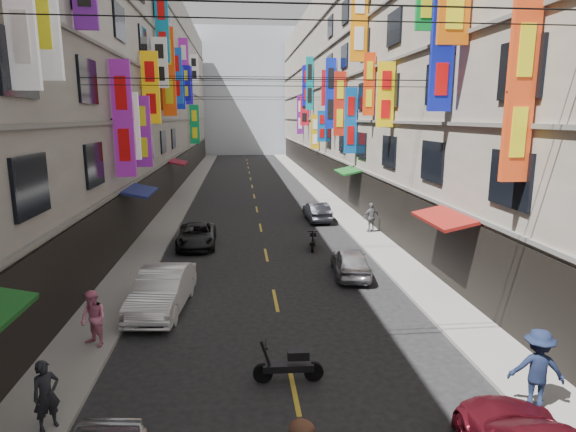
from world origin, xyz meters
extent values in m
cube|color=slate|center=(-6.00, 42.00, 0.06)|extent=(2.00, 90.00, 0.12)
cube|color=slate|center=(6.00, 42.00, 0.06)|extent=(2.00, 90.00, 0.12)
cube|color=gray|center=(-12.00, 42.00, 9.50)|extent=(10.00, 90.00, 19.00)
cube|color=black|center=(-6.95, 42.00, 1.50)|extent=(0.12, 85.50, 3.00)
cube|color=#66635E|center=(-6.94, 42.00, 3.20)|extent=(0.16, 90.00, 0.14)
cube|color=#66635E|center=(-6.94, 42.00, 6.40)|extent=(0.16, 90.00, 0.14)
cube|color=#66635E|center=(-6.94, 42.00, 9.60)|extent=(0.16, 90.00, 0.14)
cube|color=#66635E|center=(-6.94, 42.00, 12.80)|extent=(0.16, 90.00, 0.14)
cube|color=#A69A8B|center=(12.00, 42.00, 9.50)|extent=(10.00, 90.00, 19.00)
cube|color=black|center=(6.95, 42.00, 1.50)|extent=(0.12, 85.50, 3.00)
cube|color=#66635E|center=(6.94, 42.00, 3.20)|extent=(0.16, 90.00, 0.14)
cube|color=#66635E|center=(6.94, 42.00, 6.40)|extent=(0.16, 90.00, 0.14)
cube|color=#66635E|center=(6.94, 42.00, 9.60)|extent=(0.16, 90.00, 0.14)
cube|color=#66635E|center=(6.94, 42.00, 12.80)|extent=(0.16, 90.00, 0.14)
cube|color=#ABB1BF|center=(0.00, 92.00, 11.00)|extent=(18.00, 8.00, 22.00)
cube|color=red|center=(6.51, 14.17, 7.32)|extent=(0.78, 0.18, 4.95)
cylinder|color=black|center=(6.56, 14.17, 7.32)|extent=(0.88, 0.08, 0.08)
cube|color=#0D189D|center=(6.46, 19.52, 9.00)|extent=(0.88, 0.18, 4.27)
cylinder|color=black|center=(6.51, 19.52, 9.00)|extent=(0.98, 0.08, 0.08)
cube|color=purple|center=(-6.45, 24.18, 6.55)|extent=(0.90, 0.18, 5.25)
cylinder|color=black|center=(-6.50, 24.18, 6.55)|extent=(1.00, 0.08, 0.08)
cube|color=white|center=(-6.50, 26.07, 6.20)|extent=(0.80, 0.18, 3.28)
cylinder|color=black|center=(-6.55, 26.07, 6.20)|extent=(0.90, 0.08, 0.08)
cube|color=yellow|center=(6.46, 26.45, 7.80)|extent=(0.89, 0.18, 3.32)
cylinder|color=black|center=(6.51, 26.45, 7.80)|extent=(0.99, 0.08, 0.08)
cube|color=#801A94|center=(-6.42, 28.23, 5.87)|extent=(0.96, 0.18, 3.78)
cylinder|color=black|center=(-6.47, 28.23, 5.87)|extent=(1.06, 0.08, 0.08)
cube|color=red|center=(6.57, 30.24, 8.56)|extent=(0.65, 0.18, 3.64)
cylinder|color=black|center=(6.62, 30.24, 8.56)|extent=(0.75, 0.08, 0.08)
cube|color=yellow|center=(-6.39, 31.56, 8.36)|extent=(1.02, 0.18, 4.20)
cylinder|color=black|center=(-6.44, 31.56, 8.36)|extent=(1.12, 0.08, 0.08)
cube|color=orange|center=(6.37, 32.28, 12.53)|extent=(1.05, 0.18, 4.89)
cylinder|color=black|center=(6.42, 32.28, 12.53)|extent=(1.15, 0.08, 0.08)
cube|color=#0D52A2|center=(6.47, 34.36, 6.41)|extent=(0.86, 0.18, 4.47)
cylinder|color=black|center=(6.52, 34.36, 6.41)|extent=(0.96, 0.08, 0.08)
cube|color=silver|center=(-6.40, 35.82, 10.25)|extent=(1.00, 0.18, 3.29)
cylinder|color=black|center=(-6.45, 35.82, 10.25)|extent=(1.10, 0.08, 0.08)
cube|color=#0B6A8D|center=(-6.43, 37.79, 12.94)|extent=(0.93, 0.18, 4.95)
cylinder|color=black|center=(-6.48, 37.79, 12.94)|extent=(1.03, 0.08, 0.08)
cube|color=red|center=(6.45, 37.96, 7.62)|extent=(0.90, 0.18, 4.75)
cylinder|color=black|center=(6.50, 37.96, 7.62)|extent=(1.00, 0.08, 0.08)
cube|color=#E3440C|center=(-6.39, 39.52, 9.97)|extent=(1.03, 0.18, 6.47)
cylinder|color=black|center=(-6.44, 39.52, 9.97)|extent=(1.13, 0.08, 0.08)
cube|color=#1025BC|center=(6.47, 41.88, 8.56)|extent=(0.86, 0.18, 5.71)
cylinder|color=black|center=(6.52, 41.88, 8.56)|extent=(0.96, 0.08, 0.08)
cube|color=blue|center=(-6.37, 44.13, 10.06)|extent=(1.06, 0.18, 4.56)
cylinder|color=black|center=(-6.42, 44.13, 10.06)|extent=(1.16, 0.08, 0.08)
cube|color=red|center=(6.52, 44.43, 9.16)|extent=(0.76, 0.18, 3.07)
cylinder|color=black|center=(6.57, 44.43, 9.16)|extent=(0.86, 0.08, 0.08)
cube|color=#0E5AAD|center=(6.50, 46.15, 5.82)|extent=(0.80, 0.18, 2.84)
cylinder|color=black|center=(6.55, 46.15, 5.82)|extent=(0.90, 0.08, 0.08)
cube|color=#0F24B5|center=(-6.49, 47.85, 9.25)|extent=(0.81, 0.18, 3.74)
cylinder|color=black|center=(-6.54, 47.85, 9.25)|extent=(0.91, 0.08, 0.08)
cube|color=#100D9A|center=(-6.33, 50.35, 9.87)|extent=(1.14, 0.18, 3.35)
cylinder|color=black|center=(-6.38, 50.35, 9.87)|extent=(1.24, 0.08, 0.08)
cube|color=#D29C0B|center=(6.49, 50.05, 5.20)|extent=(0.83, 0.18, 3.43)
cylinder|color=black|center=(6.54, 50.05, 5.20)|extent=(0.93, 0.08, 0.08)
cube|color=purple|center=(-6.44, 51.55, 11.79)|extent=(0.92, 0.18, 4.92)
cylinder|color=black|center=(-6.49, 51.55, 11.79)|extent=(1.02, 0.08, 0.08)
cube|color=#0B7D87|center=(6.51, 54.26, 10.19)|extent=(0.78, 0.18, 5.56)
cylinder|color=black|center=(6.56, 54.26, 10.19)|extent=(0.88, 0.08, 0.08)
cube|color=#1F10BB|center=(-6.52, 56.44, 10.05)|extent=(0.77, 0.18, 4.04)
cylinder|color=black|center=(-6.57, 56.44, 10.05)|extent=(0.87, 0.08, 0.08)
cube|color=#1710BF|center=(6.44, 56.34, 10.10)|extent=(0.91, 0.18, 4.40)
cylinder|color=black|center=(6.49, 56.34, 10.10)|extent=(1.01, 0.08, 0.08)
cube|color=red|center=(6.43, 57.68, 7.38)|extent=(0.94, 0.18, 3.38)
cylinder|color=black|center=(6.48, 57.68, 7.38)|extent=(1.04, 0.08, 0.08)
cube|color=#0A783D|center=(-6.36, 59.89, 5.82)|extent=(1.09, 0.18, 4.52)
cylinder|color=black|center=(-6.41, 59.89, 5.82)|extent=(1.19, 0.08, 0.08)
cube|color=white|center=(-6.39, 62.34, 12.39)|extent=(1.02, 0.18, 3.26)
cylinder|color=black|center=(-6.44, 62.34, 12.39)|extent=(1.12, 0.08, 0.08)
cube|color=#66167A|center=(6.50, 62.14, 6.93)|extent=(0.79, 0.18, 4.73)
cylinder|color=black|center=(6.55, 62.14, 6.93)|extent=(0.89, 0.08, 0.08)
cube|color=maroon|center=(6.30, 18.00, 3.00)|extent=(1.39, 3.20, 0.41)
cube|color=navy|center=(-6.30, 26.00, 3.00)|extent=(1.39, 3.20, 0.41)
cube|color=#15511B|center=(6.30, 34.00, 3.00)|extent=(1.39, 3.20, 0.41)
cube|color=maroon|center=(-6.30, 42.00, 3.00)|extent=(1.39, 3.20, 0.41)
cylinder|color=black|center=(0.00, 12.00, 9.00)|extent=(14.00, 0.04, 0.04)
cylinder|color=black|center=(0.00, 22.00, 8.20)|extent=(14.00, 0.04, 0.04)
cylinder|color=black|center=(0.00, 36.00, 9.40)|extent=(14.00, 0.04, 0.04)
cylinder|color=black|center=(0.00, 50.00, 8.60)|extent=(14.00, 0.04, 0.04)
cube|color=gold|center=(0.00, 12.00, 0.01)|extent=(0.12, 2.20, 0.01)
cube|color=gold|center=(0.00, 18.00, 0.01)|extent=(0.12, 2.20, 0.01)
cube|color=gold|center=(0.00, 24.00, 0.01)|extent=(0.12, 2.20, 0.01)
cube|color=gold|center=(0.00, 30.00, 0.01)|extent=(0.12, 2.20, 0.01)
cube|color=gold|center=(0.00, 36.00, 0.01)|extent=(0.12, 2.20, 0.01)
cube|color=gold|center=(0.00, 42.00, 0.01)|extent=(0.12, 2.20, 0.01)
cube|color=gold|center=(0.00, 48.00, 0.01)|extent=(0.12, 2.20, 0.01)
cube|color=gold|center=(0.00, 54.00, 0.01)|extent=(0.12, 2.20, 0.01)
cube|color=gold|center=(0.00, 60.00, 0.01)|extent=(0.12, 2.20, 0.01)
cube|color=gold|center=(0.00, 66.00, 0.01)|extent=(0.12, 2.20, 0.01)
cube|color=gold|center=(0.00, 72.00, 0.01)|extent=(0.12, 2.20, 0.01)
cube|color=gold|center=(0.00, 78.00, 0.01)|extent=(0.12, 2.20, 0.01)
cylinder|color=black|center=(-0.75, 12.44, 0.25)|extent=(0.50, 0.14, 0.50)
cylinder|color=black|center=(0.55, 12.39, 0.25)|extent=(0.50, 0.14, 0.50)
cube|color=black|center=(-0.10, 12.41, 0.40)|extent=(1.31, 0.35, 0.18)
cube|color=black|center=(0.15, 12.40, 0.75)|extent=(0.56, 0.34, 0.22)
cylinder|color=black|center=(-0.65, 12.43, 0.70)|extent=(0.36, 0.09, 0.88)
cylinder|color=black|center=(-0.65, 12.43, 1.05)|extent=(0.08, 0.50, 0.06)
cylinder|color=black|center=(2.34, 24.24, 0.25)|extent=(0.21, 0.51, 0.50)
cylinder|color=black|center=(2.59, 25.52, 0.25)|extent=(0.21, 0.51, 0.50)
cube|color=black|center=(2.47, 24.88, 0.40)|extent=(0.55, 1.33, 0.18)
cube|color=black|center=(2.51, 25.13, 0.75)|extent=(0.42, 0.60, 0.22)
cylinder|color=black|center=(2.36, 24.34, 0.70)|extent=(0.15, 0.36, 0.88)
cylinder|color=black|center=(2.36, 24.34, 1.05)|extent=(0.50, 0.16, 0.06)
imported|color=silver|center=(-4.00, 17.49, 0.73)|extent=(2.00, 4.59, 1.47)
imported|color=black|center=(-3.52, 26.03, 0.58)|extent=(2.02, 4.23, 1.16)
imported|color=#A8A7AC|center=(3.40, 20.51, 0.61)|extent=(1.78, 3.71, 1.22)
imported|color=#222229|center=(3.75, 31.66, 0.61)|extent=(1.45, 3.76, 1.22)
imported|color=black|center=(-5.40, 10.91, 0.89)|extent=(0.76, 0.76, 1.54)
imported|color=pink|center=(-5.51, 14.71, 0.95)|extent=(0.98, 0.93, 1.66)
imported|color=#131B34|center=(5.40, 10.60, 1.06)|extent=(1.34, 0.96, 1.87)
imported|color=slate|center=(6.30, 27.75, 0.97)|extent=(1.09, 0.74, 1.70)
camera|label=1|loc=(-1.25, 1.25, 6.64)|focal=30.00mm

